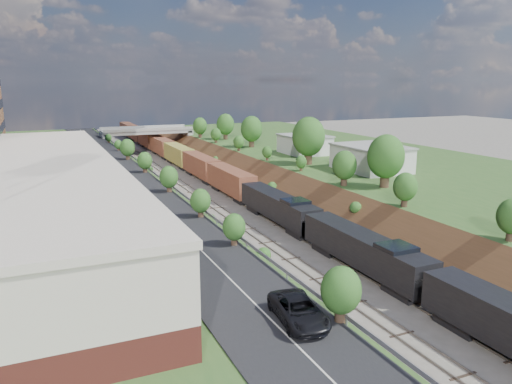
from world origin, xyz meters
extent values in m
cube|color=#315724|center=(-33.00, 60.00, 2.50)|extent=(44.00, 180.00, 5.00)
cube|color=#315724|center=(33.00, 60.00, 2.50)|extent=(44.00, 180.00, 5.00)
cube|color=brown|center=(-11.00, 60.00, 0.00)|extent=(10.00, 180.00, 10.00)
cube|color=brown|center=(11.00, 60.00, 0.00)|extent=(10.00, 180.00, 10.00)
cube|color=gray|center=(-2.60, 60.00, 0.09)|extent=(1.58, 180.00, 0.18)
cube|color=gray|center=(2.60, 60.00, 0.09)|extent=(1.58, 180.00, 0.18)
cube|color=black|center=(-15.50, 60.00, 5.05)|extent=(8.00, 180.00, 0.10)
cube|color=#99999E|center=(-11.40, 60.00, 5.55)|extent=(0.06, 171.00, 0.30)
cube|color=brown|center=(-28.00, 38.00, 6.10)|extent=(14.00, 62.00, 2.20)
cube|color=beige|center=(-28.00, 38.00, 9.35)|extent=(14.00, 62.00, 4.30)
cube|color=beige|center=(-28.00, 38.00, 11.75)|extent=(14.30, 62.30, 0.50)
cube|color=gray|center=(-11.50, 122.00, 3.10)|extent=(1.50, 8.00, 6.20)
cube|color=gray|center=(11.50, 122.00, 3.10)|extent=(1.50, 8.00, 6.20)
cube|color=gray|center=(0.00, 122.00, 6.20)|extent=(24.00, 8.00, 1.00)
cube|color=gray|center=(0.00, 118.00, 7.00)|extent=(24.00, 0.30, 0.80)
cube|color=gray|center=(0.00, 126.00, 7.00)|extent=(24.00, 0.30, 0.80)
cube|color=silver|center=(23.50, 52.00, 7.00)|extent=(9.00, 12.00, 4.00)
cube|color=silver|center=(23.00, 74.00, 6.80)|extent=(8.00, 10.00, 3.60)
cylinder|color=#473323|center=(17.00, 40.00, 6.31)|extent=(1.30, 1.30, 2.62)
ellipsoid|color=#2C5E21|center=(17.00, 40.00, 9.46)|extent=(5.25, 5.25, 6.30)
cylinder|color=#473323|center=(-11.80, 20.00, 5.61)|extent=(0.66, 0.66, 1.22)
ellipsoid|color=#2C5E21|center=(-11.80, 20.00, 7.08)|extent=(2.45, 2.45, 2.94)
cube|color=black|center=(2.60, 24.84, 2.51)|extent=(3.23, 19.41, 3.23)
cube|color=black|center=(2.60, 45.25, 2.51)|extent=(3.23, 19.41, 3.23)
cube|color=brown|center=(2.60, 116.06, 2.84)|extent=(3.23, 120.22, 3.88)
imported|color=black|center=(-14.04, 8.85, 5.88)|extent=(3.26, 5.91, 1.57)
camera|label=1|loc=(-28.22, -16.54, 20.04)|focal=35.00mm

